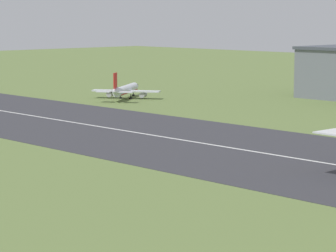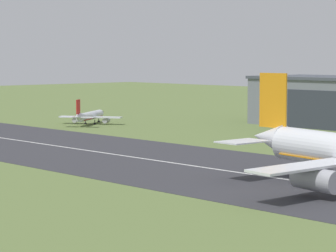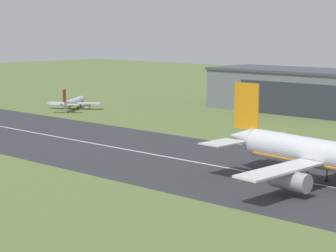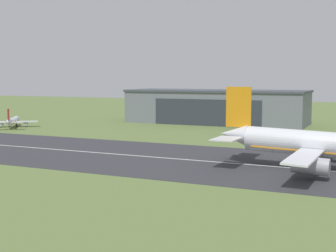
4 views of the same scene
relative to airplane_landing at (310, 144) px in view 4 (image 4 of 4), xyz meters
name	(u,v)px [view 4 (image 4 of 4)]	position (x,y,z in m)	size (l,w,h in m)	color
runway_strip	(102,153)	(-55.75, -0.30, -5.80)	(513.88, 49.41, 0.06)	#333338
runway_centreline	(102,153)	(-55.75, -0.30, -5.76)	(462.49, 0.70, 0.01)	silver
hangar_building	(216,107)	(-54.81, 95.29, 1.89)	(82.50, 28.17, 15.40)	slate
airplane_landing	(310,144)	(0.00, 0.00, 0.00)	(42.76, 47.68, 18.77)	silver
airplane_parked_centre	(13,121)	(-127.73, 42.62, -3.19)	(21.11, 24.43, 8.52)	silver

